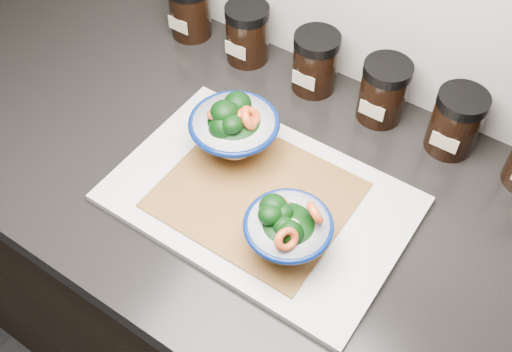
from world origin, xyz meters
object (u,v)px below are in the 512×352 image
Objects in this scene: spice_jar_a at (190,9)px; spice_jar_e at (456,122)px; cutting_board at (260,199)px; spice_jar_b at (247,33)px; bowl_left at (234,129)px; bowl_right at (287,230)px; spice_jar_c at (315,62)px; spice_jar_d at (383,91)px.

spice_jar_e is (0.54, 0.00, 0.00)m from spice_jar_a.
spice_jar_b is (-0.21, 0.27, 0.05)m from cutting_board.
spice_jar_a and spice_jar_b have the same top height.
bowl_left is at bearing -142.50° from spice_jar_e.
bowl_right is (0.17, -0.11, -0.01)m from bowl_left.
spice_jar_b is 0.15m from spice_jar_c.
spice_jar_c is at bearing 103.70° from cutting_board.
bowl_right is 1.12× the size of spice_jar_c.
spice_jar_c is at bearing 114.27° from bowl_right.
spice_jar_c is 0.13m from spice_jar_d.
spice_jar_d is 1.00× the size of spice_jar_e.
spice_jar_e is at bearing 0.00° from spice_jar_c.
spice_jar_c is 1.00× the size of spice_jar_d.
bowl_right is at bearing -48.20° from spice_jar_b.
cutting_board is 3.98× the size of spice_jar_b.
spice_jar_c is (-0.07, 0.27, 0.05)m from cutting_board.
bowl_right is (0.08, -0.06, 0.05)m from cutting_board.
spice_jar_a and spice_jar_e have the same top height.
spice_jar_a is at bearing 141.81° from cutting_board.
cutting_board is 3.98× the size of spice_jar_d.
bowl_left is (-0.09, 0.06, 0.06)m from cutting_board.
bowl_left reaches higher than spice_jar_e.
bowl_right reaches higher than spice_jar_a.
spice_jar_e is at bearing 54.43° from cutting_board.
bowl_left is 0.20m from bowl_right.
spice_jar_c is at bearing 0.00° from spice_jar_a.
bowl_left reaches higher than bowl_right.
bowl_left is 0.25m from spice_jar_b.
spice_jar_d is at bearing 92.66° from bowl_right.
spice_jar_a is 1.00× the size of spice_jar_d.
bowl_left is at bearing 146.72° from bowl_right.
bowl_left reaches higher than spice_jar_b.
spice_jar_a is 1.00× the size of spice_jar_c.
bowl_right is 0.33m from spice_jar_d.
spice_jar_b is (0.14, 0.00, 0.00)m from spice_jar_a.
spice_jar_b is at bearing 131.80° from bowl_right.
cutting_board is 0.12m from bowl_left.
bowl_right is at bearing -87.34° from spice_jar_d.
bowl_right is 0.36m from spice_jar_c.
bowl_left is at bearing 147.75° from cutting_board.
bowl_right is 0.44m from spice_jar_b.
spice_jar_b is 1.00× the size of spice_jar_e.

